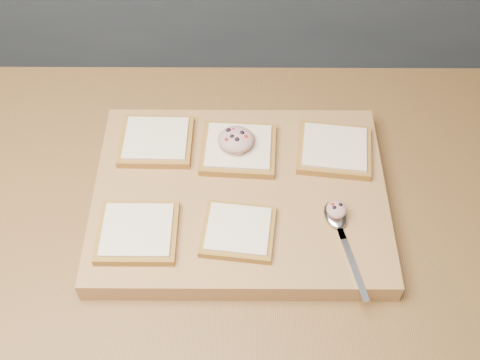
# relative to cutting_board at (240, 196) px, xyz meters

# --- Properties ---
(island_counter) EXTENTS (2.00, 0.80, 0.90)m
(island_counter) POSITION_rel_cutting_board_xyz_m (-0.02, -0.06, -0.47)
(island_counter) COLOR slate
(island_counter) RESTS_ON ground
(cutting_board) EXTENTS (0.48, 0.37, 0.04)m
(cutting_board) POSITION_rel_cutting_board_xyz_m (0.00, 0.00, 0.00)
(cutting_board) COLOR #A77347
(cutting_board) RESTS_ON island_counter
(bread_far_left) EXTENTS (0.13, 0.12, 0.02)m
(bread_far_left) POSITION_rel_cutting_board_xyz_m (-0.15, 0.10, 0.03)
(bread_far_left) COLOR #A16B29
(bread_far_left) RESTS_ON cutting_board
(bread_far_center) EXTENTS (0.13, 0.12, 0.02)m
(bread_far_center) POSITION_rel_cutting_board_xyz_m (-0.00, 0.08, 0.03)
(bread_far_center) COLOR #A16B29
(bread_far_center) RESTS_ON cutting_board
(bread_far_right) EXTENTS (0.14, 0.13, 0.02)m
(bread_far_right) POSITION_rel_cutting_board_xyz_m (0.16, 0.08, 0.03)
(bread_far_right) COLOR #A16B29
(bread_far_right) RESTS_ON cutting_board
(bread_near_left) EXTENTS (0.12, 0.11, 0.02)m
(bread_near_left) POSITION_rel_cutting_board_xyz_m (-0.16, -0.09, 0.03)
(bread_near_left) COLOR #A16B29
(bread_near_left) RESTS_ON cutting_board
(bread_near_center) EXTENTS (0.12, 0.11, 0.02)m
(bread_near_center) POSITION_rel_cutting_board_xyz_m (-0.00, -0.09, 0.03)
(bread_near_center) COLOR #A16B29
(bread_near_center) RESTS_ON cutting_board
(tuna_salad_dollop) EXTENTS (0.06, 0.06, 0.03)m
(tuna_salad_dollop) POSITION_rel_cutting_board_xyz_m (-0.01, 0.08, 0.05)
(tuna_salad_dollop) COLOR tan
(tuna_salad_dollop) RESTS_ON bread_far_center
(spoon) EXTENTS (0.06, 0.18, 0.01)m
(spoon) POSITION_rel_cutting_board_xyz_m (0.15, -0.07, 0.02)
(spoon) COLOR silver
(spoon) RESTS_ON cutting_board
(spoon_salad) EXTENTS (0.03, 0.04, 0.02)m
(spoon_salad) POSITION_rel_cutting_board_xyz_m (0.15, -0.05, 0.04)
(spoon_salad) COLOR tan
(spoon_salad) RESTS_ON spoon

